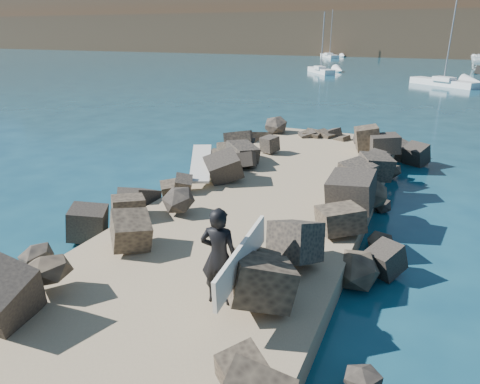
{
  "coord_description": "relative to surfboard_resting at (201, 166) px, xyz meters",
  "views": [
    {
      "loc": [
        4.28,
        -10.45,
        5.42
      ],
      "look_at": [
        0.0,
        -1.0,
        1.5
      ],
      "focal_mm": 32.0,
      "sensor_mm": 36.0,
      "label": 1
    }
  ],
  "objects": [
    {
      "name": "ground",
      "position": [
        2.78,
        -1.86,
        -1.04
      ],
      "size": [
        800.0,
        800.0,
        0.0
      ],
      "primitive_type": "plane",
      "color": "#0F384C",
      "rests_on": "ground"
    },
    {
      "name": "jetty",
      "position": [
        2.78,
        -3.86,
        -0.74
      ],
      "size": [
        6.0,
        26.0,
        0.6
      ],
      "primitive_type": "cube",
      "color": "#8C7759",
      "rests_on": "ground"
    },
    {
      "name": "riprap_left",
      "position": [
        -0.12,
        -3.36,
        -0.54
      ],
      "size": [
        2.6,
        22.0,
        1.0
      ],
      "primitive_type": "cube",
      "color": "black",
      "rests_on": "ground"
    },
    {
      "name": "riprap_right",
      "position": [
        5.68,
        -3.36,
        -0.54
      ],
      "size": [
        2.6,
        22.0,
        1.0
      ],
      "primitive_type": "cube",
      "color": "black",
      "rests_on": "ground"
    },
    {
      "name": "surfboard_resting",
      "position": [
        0.0,
        0.0,
        0.0
      ],
      "size": [
        1.74,
        2.64,
        0.09
      ],
      "primitive_type": "cube",
      "rotation": [
        0.0,
        0.0,
        0.46
      ],
      "color": "silver",
      "rests_on": "riprap_left"
    },
    {
      "name": "surfer_with_board",
      "position": [
        3.93,
        -6.21,
        0.52
      ],
      "size": [
        0.93,
        2.38,
        1.92
      ],
      "color": "black",
      "rests_on": "jetty"
    },
    {
      "name": "sailboat_a",
      "position": [
        -7.8,
        47.28,
        -0.7
      ],
      "size": [
        4.97,
        6.14,
        7.93
      ],
      "color": "silver",
      "rests_on": "ground"
    },
    {
      "name": "sailboat_e",
      "position": [
        -15.32,
        84.36,
        -0.7
      ],
      "size": [
        5.65,
        8.09,
        9.84
      ],
      "color": "silver",
      "rests_on": "ground"
    },
    {
      "name": "sailboat_c",
      "position": [
        7.56,
        38.42,
        -0.7
      ],
      "size": [
        6.85,
        5.67,
        8.82
      ],
      "color": "silver",
      "rests_on": "ground"
    }
  ]
}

